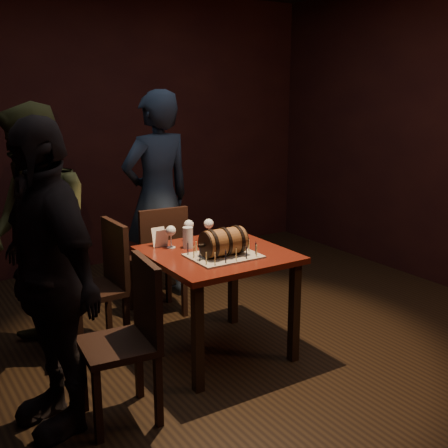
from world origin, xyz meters
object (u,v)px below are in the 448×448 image
object	(u,v)px
pub_table	(218,267)
chair_left_front	(131,331)
person_left_rear	(37,237)
pint_of_ale	(188,238)
chair_left_rear	(103,279)
wine_glass_right	(209,225)
chair_back	(160,256)
wine_glass_mid	(189,226)
person_back	(158,198)
barrel_cake	(223,242)
wine_glass_left	(171,232)
person_left_front	(48,278)

from	to	relation	value
pub_table	chair_left_front	world-z (taller)	chair_left_front
pub_table	person_left_rear	world-z (taller)	person_left_rear
pint_of_ale	chair_left_rear	size ratio (longest dim) A/B	0.16
wine_glass_right	pint_of_ale	distance (m)	0.25
person_left_rear	chair_back	bearing A→B (deg)	101.69
wine_glass_mid	wine_glass_right	world-z (taller)	same
wine_glass_right	chair_left_rear	bearing A→B (deg)	163.58
chair_left_front	person_back	bearing A→B (deg)	59.19
pub_table	chair_left_front	xyz separation A→B (m)	(-0.82, -0.40, -0.12)
chair_left_front	person_left_rear	xyz separation A→B (m)	(-0.24, 0.96, 0.36)
barrel_cake	wine_glass_mid	distance (m)	0.46
chair_back	pub_table	bearing A→B (deg)	-86.29
pub_table	wine_glass_left	bearing A→B (deg)	131.09
pub_table	wine_glass_mid	world-z (taller)	wine_glass_mid
pint_of_ale	person_left_front	bearing A→B (deg)	-158.44
wine_glass_mid	chair_left_front	world-z (taller)	chair_left_front
wine_glass_right	person_left_front	world-z (taller)	person_left_front
pub_table	person_back	bearing A→B (deg)	83.91
wine_glass_mid	person_left_rear	size ratio (longest dim) A/B	0.09
chair_left_front	wine_glass_right	bearing A→B (deg)	36.84
person_back	person_left_rear	bearing A→B (deg)	20.97
pub_table	wine_glass_mid	size ratio (longest dim) A/B	5.59
pint_of_ale	wine_glass_left	bearing A→B (deg)	147.28
chair_back	chair_left_front	size ratio (longest dim) A/B	1.00
person_left_rear	person_left_front	xyz separation A→B (m)	(-0.15, -0.79, -0.02)
wine_glass_mid	person_back	xyz separation A→B (m)	(0.16, 0.85, 0.05)
wine_glass_mid	chair_left_front	distance (m)	1.14
barrel_cake	chair_back	world-z (taller)	barrel_cake
wine_glass_left	person_left_front	bearing A→B (deg)	-153.47
barrel_cake	pint_of_ale	xyz separation A→B (m)	(-0.10, 0.31, -0.03)
pint_of_ale	person_left_rear	bearing A→B (deg)	158.97
pint_of_ale	chair_back	xyz separation A→B (m)	(0.07, 0.61, -0.30)
wine_glass_left	person_left_front	world-z (taller)	person_left_front
chair_back	chair_left_front	bearing A→B (deg)	-122.58
wine_glass_mid	person_back	distance (m)	0.86
person_back	person_left_front	world-z (taller)	person_back
person_left_rear	wine_glass_right	bearing A→B (deg)	75.29
chair_left_rear	person_left_rear	xyz separation A→B (m)	(-0.43, 0.05, 0.36)
wine_glass_mid	person_left_front	world-z (taller)	person_left_front
wine_glass_left	chair_left_front	xyz separation A→B (m)	(-0.60, -0.66, -0.35)
barrel_cake	chair_left_front	world-z (taller)	barrel_cake
wine_glass_left	wine_glass_mid	bearing A→B (deg)	23.74
person_left_front	chair_left_rear	bearing A→B (deg)	134.24
barrel_cake	chair_back	size ratio (longest dim) A/B	0.37
barrel_cake	pub_table	bearing A→B (deg)	77.17
wine_glass_left	wine_glass_mid	distance (m)	0.21
pint_of_ale	chair_back	distance (m)	0.68
person_back	person_left_rear	distance (m)	1.35
wine_glass_mid	wine_glass_right	size ratio (longest dim) A/B	1.00
pub_table	wine_glass_right	xyz separation A→B (m)	(0.10, 0.29, 0.23)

